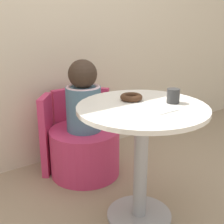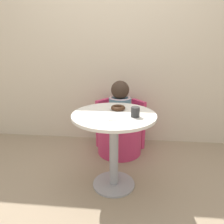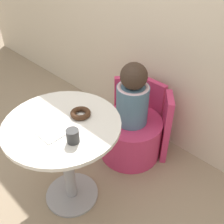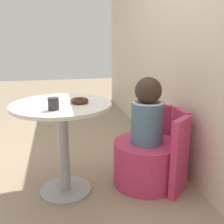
% 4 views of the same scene
% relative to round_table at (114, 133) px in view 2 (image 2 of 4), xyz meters
% --- Properties ---
extents(ground_plane, '(12.00, 12.00, 0.00)m').
position_rel_round_table_xyz_m(ground_plane, '(-0.09, -0.08, -0.53)').
color(ground_plane, gray).
extents(back_wall, '(6.00, 0.06, 2.40)m').
position_rel_round_table_xyz_m(back_wall, '(-0.09, 1.05, 0.67)').
color(back_wall, beige).
rests_on(back_wall, ground_plane).
extents(round_table, '(0.73, 0.73, 0.71)m').
position_rel_round_table_xyz_m(round_table, '(0.00, 0.00, 0.00)').
color(round_table, '#99999E').
rests_on(round_table, ground_plane).
extents(tub_chair, '(0.52, 0.52, 0.36)m').
position_rel_round_table_xyz_m(tub_chair, '(0.01, 0.65, -0.35)').
color(tub_chair, '#C63360').
rests_on(tub_chair, ground_plane).
extents(booth_backrest, '(0.62, 0.23, 0.61)m').
position_rel_round_table_xyz_m(booth_backrest, '(0.01, 0.87, -0.22)').
color(booth_backrest, '#C63360').
rests_on(booth_backrest, ground_plane).
extents(child_figure, '(0.25, 0.25, 0.52)m').
position_rel_round_table_xyz_m(child_figure, '(0.01, 0.65, 0.07)').
color(child_figure, slate).
rests_on(child_figure, tub_chair).
extents(donut, '(0.13, 0.13, 0.03)m').
position_rel_round_table_xyz_m(donut, '(0.03, 0.13, 0.20)').
color(donut, '#3D2314').
rests_on(donut, round_table).
extents(cup, '(0.07, 0.07, 0.08)m').
position_rel_round_table_xyz_m(cup, '(0.18, -0.05, 0.22)').
color(cup, '#2D2D2D').
rests_on(cup, round_table).
extents(paper_napkin, '(0.14, 0.14, 0.01)m').
position_rel_round_table_xyz_m(paper_napkin, '(0.04, -0.10, 0.18)').
color(paper_napkin, white).
rests_on(paper_napkin, round_table).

